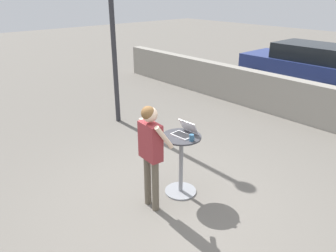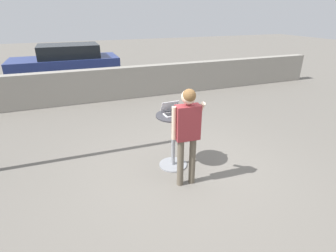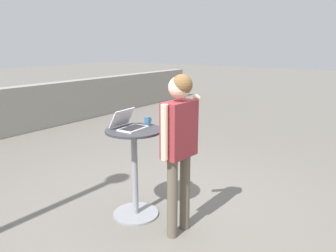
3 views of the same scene
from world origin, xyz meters
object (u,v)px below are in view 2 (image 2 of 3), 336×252
coffee_mug (186,111)px  laptop (172,111)px  parked_car_near_street (67,64)px  standing_person (187,126)px  cafe_table (173,138)px

coffee_mug → laptop: bearing=161.7°
laptop → coffee_mug: bearing=-18.3°
coffee_mug → parked_car_near_street: bearing=104.5°
coffee_mug → parked_car_near_street: (-1.91, 7.38, -0.31)m
laptop → coffee_mug: size_ratio=3.12×
coffee_mug → standing_person: standing_person is taller
cafe_table → coffee_mug: 0.56m
coffee_mug → standing_person: size_ratio=0.07×
cafe_table → coffee_mug: coffee_mug is taller
laptop → coffee_mug: laptop is taller
parked_car_near_street → cafe_table: bearing=-77.2°
cafe_table → parked_car_near_street: bearing=102.8°
laptop → parked_car_near_street: (-1.67, 7.30, -0.31)m
cafe_table → laptop: (-0.00, 0.07, 0.51)m
coffee_mug → parked_car_near_street: size_ratio=0.03×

